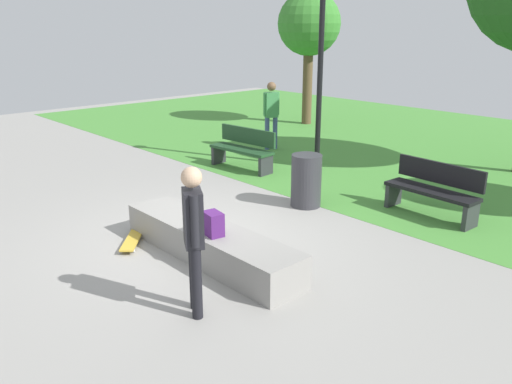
# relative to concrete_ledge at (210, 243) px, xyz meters

# --- Properties ---
(ground_plane) EXTENTS (28.00, 28.00, 0.00)m
(ground_plane) POSITION_rel_concrete_ledge_xyz_m (-0.66, 0.37, -0.23)
(ground_plane) COLOR gray
(grass_lawn) EXTENTS (26.60, 11.61, 0.01)m
(grass_lawn) POSITION_rel_concrete_ledge_xyz_m (-0.66, 8.56, -0.23)
(grass_lawn) COLOR #478C38
(grass_lawn) RESTS_ON ground_plane
(concrete_ledge) EXTENTS (3.16, 0.71, 0.46)m
(concrete_ledge) POSITION_rel_concrete_ledge_xyz_m (0.00, 0.00, 0.00)
(concrete_ledge) COLOR gray
(concrete_ledge) RESTS_ON ground_plane
(backpack_on_ledge) EXTENTS (0.31, 0.24, 0.32)m
(backpack_on_ledge) POSITION_rel_concrete_ledge_xyz_m (0.26, -0.12, 0.39)
(backpack_on_ledge) COLOR #4C1E66
(backpack_on_ledge) RESTS_ON concrete_ledge
(skater_performing_trick) EXTENTS (0.38, 0.33, 1.71)m
(skater_performing_trick) POSITION_rel_concrete_ledge_xyz_m (1.04, -1.00, 0.77)
(skater_performing_trick) COLOR black
(skater_performing_trick) RESTS_ON ground_plane
(skateboard_by_ledge) EXTENTS (0.73, 0.69, 0.08)m
(skateboard_by_ledge) POSITION_rel_concrete_ledge_xyz_m (-1.15, -0.56, -0.16)
(skateboard_by_ledge) COLOR gold
(skateboard_by_ledge) RESTS_ON ground_plane
(park_bench_by_oak) EXTENTS (1.63, 0.61, 0.91)m
(park_bench_by_oak) POSITION_rel_concrete_ledge_xyz_m (-3.25, 3.48, 0.25)
(park_bench_by_oak) COLOR #1E4223
(park_bench_by_oak) RESTS_ON ground_plane
(park_bench_near_path) EXTENTS (1.62, 0.55, 0.91)m
(park_bench_near_path) POSITION_rel_concrete_ledge_xyz_m (1.22, 3.83, 0.25)
(park_bench_near_path) COLOR black
(park_bench_near_path) RESTS_ON ground_plane
(tree_young_birch) EXTENTS (1.97, 1.97, 4.13)m
(tree_young_birch) POSITION_rel_concrete_ledge_xyz_m (-6.05, 8.69, 2.86)
(tree_young_birch) COLOR brown
(tree_young_birch) RESTS_ON grass_lawn
(lamp_post) EXTENTS (0.28, 0.28, 4.31)m
(lamp_post) POSITION_rel_concrete_ledge_xyz_m (-2.16, 4.74, 2.38)
(lamp_post) COLOR black
(lamp_post) RESTS_ON ground_plane
(trash_bin) EXTENTS (0.54, 0.54, 0.94)m
(trash_bin) POSITION_rel_concrete_ledge_xyz_m (-0.58, 2.63, 0.24)
(trash_bin) COLOR #333338
(trash_bin) RESTS_ON ground_plane
(pedestrian_with_backpack) EXTENTS (0.43, 0.42, 1.74)m
(pedestrian_with_backpack) POSITION_rel_concrete_ledge_xyz_m (-4.21, 5.27, 0.82)
(pedestrian_with_backpack) COLOR #3F5184
(pedestrian_with_backpack) RESTS_ON ground_plane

